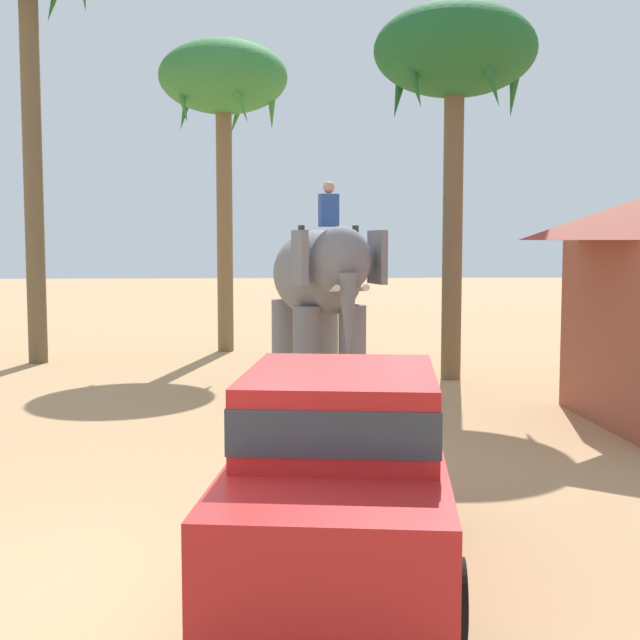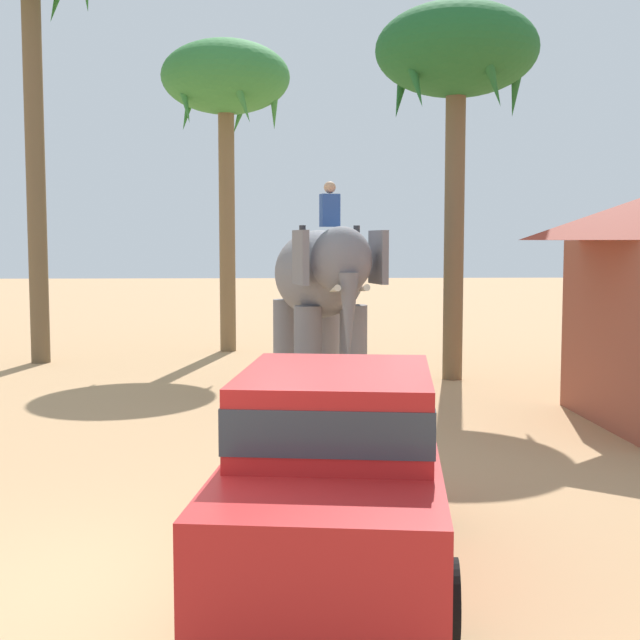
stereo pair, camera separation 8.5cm
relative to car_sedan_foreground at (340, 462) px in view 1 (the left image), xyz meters
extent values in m
plane|color=tan|center=(-1.47, -0.22, -0.93)|extent=(120.00, 120.00, 0.00)
cube|color=red|center=(0.00, -0.04, -0.25)|extent=(2.23, 4.29, 0.76)
cube|color=red|center=(0.01, 0.06, 0.45)|extent=(1.83, 2.29, 0.64)
cube|color=#2D3842|center=(0.01, 0.06, 0.45)|extent=(1.85, 2.31, 0.35)
cylinder|color=black|center=(0.67, -1.41, -0.63)|extent=(0.26, 0.62, 0.60)
cylinder|color=black|center=(-1.02, -1.18, -0.63)|extent=(0.26, 0.62, 0.60)
cylinder|color=black|center=(1.01, 1.11, -0.63)|extent=(0.26, 0.62, 0.60)
cylinder|color=black|center=(-0.68, 1.34, -0.63)|extent=(0.26, 0.62, 0.60)
ellipsoid|color=slate|center=(0.27, 9.79, 1.22)|extent=(2.22, 3.37, 1.70)
cylinder|color=slate|center=(0.90, 8.98, -0.13)|extent=(0.52, 0.52, 1.60)
cylinder|color=slate|center=(0.04, 8.79, -0.13)|extent=(0.52, 0.52, 1.60)
cylinder|color=slate|center=(0.51, 10.80, -0.13)|extent=(0.52, 0.52, 1.60)
cylinder|color=slate|center=(-0.35, 10.61, -0.13)|extent=(0.52, 0.52, 1.60)
ellipsoid|color=slate|center=(0.62, 8.20, 1.52)|extent=(1.29, 1.21, 1.20)
cube|color=slate|center=(1.30, 8.45, 1.57)|extent=(0.29, 0.81, 0.96)
cube|color=slate|center=(-0.11, 8.15, 1.57)|extent=(0.29, 0.81, 0.96)
cone|color=slate|center=(0.72, 7.76, 0.52)|extent=(0.43, 0.43, 1.60)
cone|color=beige|center=(0.96, 7.87, 1.02)|extent=(0.24, 0.58, 0.21)
cone|color=beige|center=(0.45, 7.76, 1.02)|extent=(0.24, 0.58, 0.21)
cube|color=#2D519E|center=(0.45, 8.96, 2.42)|extent=(0.38, 0.31, 0.60)
sphere|color=tan|center=(0.45, 8.96, 2.84)|extent=(0.22, 0.22, 0.22)
cylinder|color=#333338|center=(0.96, 9.07, 1.87)|extent=(0.12, 0.12, 0.55)
cylinder|color=#333338|center=(-0.05, 8.85, 1.87)|extent=(0.12, 0.12, 0.55)
cylinder|color=brown|center=(-5.99, 13.02, 3.58)|extent=(0.43, 0.43, 9.01)
cylinder|color=brown|center=(-1.80, 15.00, 2.40)|extent=(0.40, 0.40, 6.66)
ellipsoid|color=#337A38|center=(-1.80, 15.00, 5.93)|extent=(3.20, 3.20, 1.80)
cone|color=#337A38|center=(-0.60, 15.00, 5.43)|extent=(0.40, 0.92, 1.64)
cone|color=#337A38|center=(-1.43, 16.14, 5.43)|extent=(0.91, 0.57, 1.67)
cone|color=#337A38|center=(-2.77, 15.71, 5.43)|extent=(0.73, 0.83, 1.69)
cone|color=#337A38|center=(-2.77, 14.30, 5.43)|extent=(0.73, 0.83, 1.69)
cone|color=#337A38|center=(-1.43, 13.86, 5.43)|extent=(0.91, 0.57, 1.67)
cylinder|color=brown|center=(3.01, 10.17, 2.24)|extent=(0.40, 0.40, 6.33)
ellipsoid|color=#1E5B28|center=(3.01, 10.17, 5.60)|extent=(3.20, 3.20, 1.80)
cone|color=#1E5B28|center=(4.21, 10.17, 5.10)|extent=(0.40, 0.92, 1.64)
cone|color=#1E5B28|center=(3.38, 11.31, 5.10)|extent=(0.91, 0.57, 1.67)
cone|color=#1E5B28|center=(2.04, 10.88, 5.10)|extent=(0.73, 0.83, 1.69)
cone|color=#1E5B28|center=(2.04, 9.47, 5.10)|extent=(0.73, 0.83, 1.69)
cone|color=#1E5B28|center=(3.38, 9.03, 5.10)|extent=(0.91, 0.57, 1.67)
camera|label=1|loc=(-0.54, -7.16, 1.84)|focal=48.90mm
camera|label=2|loc=(-0.46, -7.16, 1.84)|focal=48.90mm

